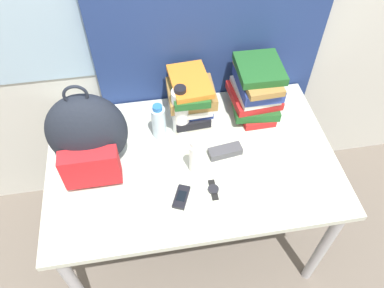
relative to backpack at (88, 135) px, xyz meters
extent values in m
cube|color=navy|center=(0.58, 0.39, 0.33)|extent=(1.09, 0.04, 2.50)
cube|color=beige|center=(0.42, -0.05, -0.20)|extent=(1.28, 0.81, 0.03)
cylinder|color=#B2B2B7|center=(-0.16, -0.40, -0.57)|extent=(0.05, 0.05, 0.71)
cylinder|color=#B2B2B7|center=(1.01, -0.40, -0.57)|extent=(0.05, 0.05, 0.71)
cylinder|color=#B2B2B7|center=(-0.16, 0.30, -0.57)|extent=(0.05, 0.05, 0.71)
cylinder|color=#B2B2B7|center=(1.01, 0.30, -0.57)|extent=(0.05, 0.05, 0.71)
ellipsoid|color=#1E232D|center=(0.00, 0.01, 0.01)|extent=(0.33, 0.21, 0.38)
cube|color=red|center=(0.00, -0.11, -0.07)|extent=(0.23, 0.07, 0.17)
torus|color=#1E232D|center=(0.00, 0.01, 0.21)|extent=(0.09, 0.01, 0.09)
cube|color=silver|center=(0.46, 0.20, -0.17)|extent=(0.19, 0.21, 0.03)
cube|color=black|center=(0.45, 0.21, -0.13)|extent=(0.18, 0.26, 0.04)
cube|color=navy|center=(0.47, 0.21, -0.09)|extent=(0.17, 0.20, 0.02)
cube|color=silver|center=(0.46, 0.20, -0.07)|extent=(0.18, 0.22, 0.03)
cube|color=olive|center=(0.46, 0.20, -0.02)|extent=(0.21, 0.20, 0.06)
cube|color=#1E5623|center=(0.45, 0.20, 0.02)|extent=(0.16, 0.27, 0.04)
cube|color=orange|center=(0.45, 0.20, 0.05)|extent=(0.18, 0.25, 0.03)
cube|color=red|center=(0.77, 0.20, -0.16)|extent=(0.16, 0.25, 0.04)
cube|color=#1E5623|center=(0.77, 0.21, -0.12)|extent=(0.23, 0.27, 0.04)
cube|color=red|center=(0.77, 0.20, -0.08)|extent=(0.23, 0.24, 0.04)
cube|color=silver|center=(0.77, 0.20, -0.05)|extent=(0.20, 0.24, 0.03)
cube|color=navy|center=(0.78, 0.21, -0.01)|extent=(0.19, 0.25, 0.06)
cube|color=olive|center=(0.77, 0.20, 0.04)|extent=(0.17, 0.29, 0.03)
cube|color=#1E5623|center=(0.78, 0.21, 0.07)|extent=(0.21, 0.23, 0.04)
cylinder|color=silver|center=(0.30, 0.11, -0.10)|extent=(0.06, 0.06, 0.17)
cylinder|color=#286BB7|center=(0.30, 0.11, 0.00)|extent=(0.04, 0.04, 0.02)
cylinder|color=white|center=(0.40, 0.13, -0.06)|extent=(0.08, 0.08, 0.25)
cylinder|color=black|center=(0.40, 0.13, 0.08)|extent=(0.05, 0.05, 0.02)
cylinder|color=white|center=(0.42, -0.11, -0.10)|extent=(0.04, 0.04, 0.16)
cylinder|color=white|center=(0.42, -0.11, -0.01)|extent=(0.03, 0.03, 0.02)
cube|color=black|center=(0.35, -0.25, -0.17)|extent=(0.09, 0.12, 0.02)
cube|color=black|center=(0.35, -0.25, -0.16)|extent=(0.05, 0.06, 0.00)
cube|color=#47474C|center=(0.57, -0.05, -0.16)|extent=(0.16, 0.08, 0.04)
cube|color=black|center=(0.48, -0.23, -0.18)|extent=(0.03, 0.10, 0.00)
cylinder|color=#232328|center=(0.48, -0.23, -0.18)|extent=(0.05, 0.05, 0.01)
camera|label=1|loc=(0.26, -1.06, 1.15)|focal=35.00mm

